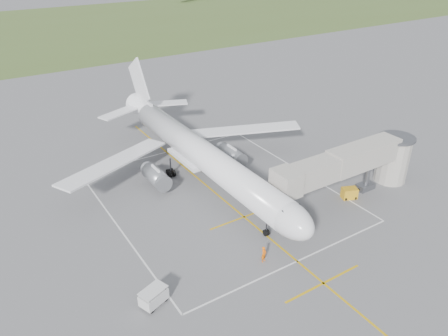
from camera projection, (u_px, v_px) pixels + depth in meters
ground at (204, 183)px, 61.93m from camera, size 700.00×700.00×0.00m
grass_strip at (23, 33)px, 158.56m from camera, size 700.00×120.00×0.02m
apron_markings at (226, 202)px, 57.60m from camera, size 28.20×60.00×0.01m
airliner at (200, 154)px, 60.42m from camera, size 38.93×46.75×13.52m
jet_bridge at (358, 163)px, 57.15m from camera, size 23.40×5.00×7.20m
gpu_unit at (349, 193)px, 58.13m from camera, size 2.31×1.97×1.48m
baggage_cart at (154, 297)px, 41.16m from camera, size 2.97×2.34×1.80m
ramp_worker_nose at (264, 254)px, 46.65m from camera, size 0.81×0.68×1.88m
ramp_worker_wing at (164, 180)px, 60.88m from camera, size 1.08×1.12×1.82m
distant_aircraft at (42, 6)px, 194.70m from camera, size 190.27×35.81×8.85m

